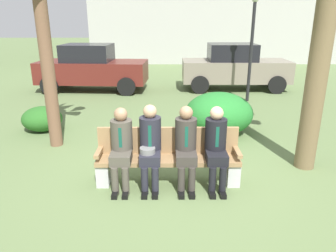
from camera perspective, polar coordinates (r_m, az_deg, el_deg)
The scene contains 11 objects.
ground_plane at distance 5.61m, azimuth 1.66°, elevation -8.65°, with size 80.00×80.00×0.00m, color #5D7244.
park_bench at distance 5.23m, azimuth 0.02°, elevation -5.51°, with size 2.29×0.44×0.90m.
seated_man_leftmost at distance 5.04m, azimuth -8.32°, elevation -3.20°, with size 0.34×0.72×1.27m.
seated_man_centerleft at distance 4.99m, azimuth -3.21°, elevation -3.02°, with size 0.34×0.72×1.32m.
seated_man_centerright at distance 5.00m, azimuth 3.22°, elevation -3.06°, with size 0.34×0.72×1.30m.
seated_man_rightmost at distance 5.05m, azimuth 8.57°, elevation -3.07°, with size 0.34×0.72×1.29m.
shrub_near_bench at distance 8.20m, azimuth -21.49°, elevation 1.20°, with size 0.94×0.86×0.59m, color #276021.
shrub_mid_lawn at distance 7.47m, azimuth 9.02°, elevation 2.22°, with size 1.56×1.43×0.97m, color #24732B.
parked_car_near at distance 12.23m, azimuth -13.39°, elevation 10.03°, with size 4.00×1.92×1.68m.
parked_car_far at distance 12.38m, azimuth 11.71°, elevation 10.25°, with size 3.92×1.74×1.68m.
street_lamp at distance 10.52m, azimuth 14.75°, elevation 15.08°, with size 0.24×0.24×3.25m.
Camera 1 is at (-0.19, -4.98, 2.58)m, focal length 34.26 mm.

